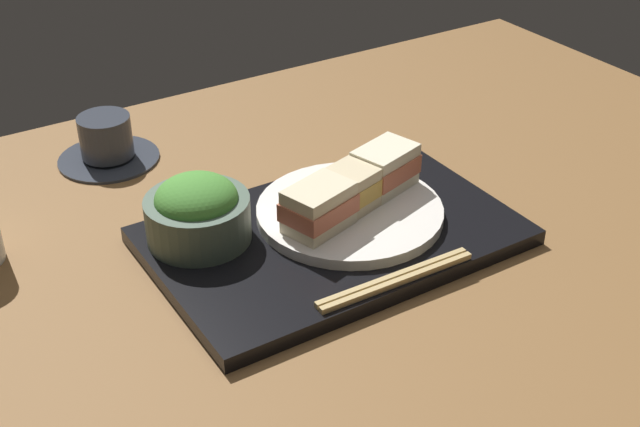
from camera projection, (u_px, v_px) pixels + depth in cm
name	position (u px, v px, depth cm)	size (l,w,h in cm)	color
ground_plane	(352.00, 242.00, 105.79)	(140.00, 100.00, 3.00)	brown
serving_tray	(333.00, 236.00, 102.51)	(43.38, 28.01, 1.95)	black
sandwich_plate	(352.00, 211.00, 104.29)	(23.14, 23.14, 1.37)	white
sandwich_near	(319.00, 208.00, 98.39)	(9.46, 7.82, 5.52)	beige
sandwich_middle	(353.00, 188.00, 102.55)	(9.07, 7.49, 5.20)	beige
sandwich_far	(385.00, 168.00, 106.53)	(9.19, 7.70, 5.54)	#EFE5C1
salad_bowl	(197.00, 211.00, 98.36)	(12.43, 12.43, 8.13)	#4C6051
chopsticks_pair	(396.00, 280.00, 92.77)	(20.00, 2.12, 0.70)	tan
coffee_cup	(106.00, 142.00, 119.62)	(14.40, 14.40, 6.78)	#333842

